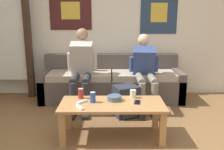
% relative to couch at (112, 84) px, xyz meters
% --- Properties ---
extents(wall_back, '(10.00, 0.07, 2.55)m').
position_rel_couch_xyz_m(wall_back, '(0.02, 0.36, 1.01)').
color(wall_back, silver).
rests_on(wall_back, ground_plane).
extents(door_frame, '(1.00, 0.10, 2.15)m').
position_rel_couch_xyz_m(door_frame, '(-1.87, 0.14, 0.93)').
color(door_frame, '#382319').
rests_on(door_frame, ground_plane).
extents(couch, '(2.37, 0.71, 0.74)m').
position_rel_couch_xyz_m(couch, '(0.00, 0.00, 0.00)').
color(couch, '#564C47').
rests_on(couch, ground_plane).
extents(coffee_table, '(1.21, 0.55, 0.43)m').
position_rel_couch_xyz_m(coffee_table, '(-0.00, -1.40, 0.08)').
color(coffee_table, '#B27F4C').
rests_on(coffee_table, ground_plane).
extents(person_seated_adult, '(0.47, 0.89, 1.22)m').
position_rel_couch_xyz_m(person_seated_adult, '(-0.47, -0.36, 0.38)').
color(person_seated_adult, '#2D2D33').
rests_on(person_seated_adult, ground_plane).
extents(person_seated_teen, '(0.47, 0.92, 1.13)m').
position_rel_couch_xyz_m(person_seated_teen, '(0.51, -0.37, 0.34)').
color(person_seated_teen, gray).
rests_on(person_seated_teen, ground_plane).
extents(backpack, '(0.40, 0.39, 0.44)m').
position_rel_couch_xyz_m(backpack, '(0.20, -0.77, -0.06)').
color(backpack, '#282D38').
rests_on(backpack, ground_plane).
extents(ceramic_bowl, '(0.18, 0.18, 0.06)m').
position_rel_couch_xyz_m(ceramic_bowl, '(0.02, -1.31, 0.19)').
color(ceramic_bowl, '#475B75').
rests_on(ceramic_bowl, coffee_table).
extents(pillar_candle, '(0.07, 0.07, 0.11)m').
position_rel_couch_xyz_m(pillar_candle, '(0.25, -1.22, 0.21)').
color(pillar_candle, silver).
rests_on(pillar_candle, coffee_table).
extents(drink_can_blue, '(0.07, 0.07, 0.12)m').
position_rel_couch_xyz_m(drink_can_blue, '(-0.23, -1.37, 0.22)').
color(drink_can_blue, '#28479E').
rests_on(drink_can_blue, coffee_table).
extents(drink_can_red, '(0.07, 0.07, 0.12)m').
position_rel_couch_xyz_m(drink_can_red, '(-0.39, -1.23, 0.22)').
color(drink_can_red, maroon).
rests_on(drink_can_red, coffee_table).
extents(game_controller_near_left, '(0.12, 0.13, 0.03)m').
position_rel_couch_xyz_m(game_controller_near_left, '(-0.36, -1.39, 0.17)').
color(game_controller_near_left, white).
rests_on(game_controller_near_left, coffee_table).
extents(game_controller_near_right, '(0.10, 0.14, 0.03)m').
position_rel_couch_xyz_m(game_controller_near_right, '(-0.36, -1.57, 0.17)').
color(game_controller_near_right, white).
rests_on(game_controller_near_right, coffee_table).
extents(cell_phone, '(0.09, 0.14, 0.01)m').
position_rel_couch_xyz_m(cell_phone, '(0.29, -1.39, 0.16)').
color(cell_phone, black).
rests_on(cell_phone, coffee_table).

